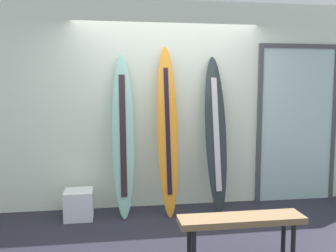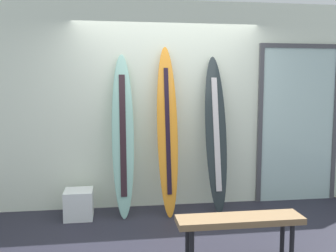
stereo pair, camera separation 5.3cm
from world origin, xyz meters
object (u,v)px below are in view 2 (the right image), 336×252
(surfboard_seafoam, at_px, (123,136))
(bench, at_px, (240,223))
(surfboard_sunset, at_px, (167,130))
(surfboard_charcoal, at_px, (216,134))
(display_block_left, at_px, (79,204))
(glass_door, at_px, (298,121))

(surfboard_seafoam, xyz_separation_m, bench, (1.04, -1.53, -0.62))
(surfboard_seafoam, height_order, surfboard_sunset, surfboard_sunset)
(bench, bearing_deg, surfboard_charcoal, 83.06)
(surfboard_charcoal, bearing_deg, display_block_left, -177.39)
(surfboard_sunset, bearing_deg, display_block_left, -177.11)
(surfboard_sunset, relative_size, surfboard_charcoal, 1.06)
(surfboard_seafoam, relative_size, bench, 1.76)
(surfboard_seafoam, bearing_deg, surfboard_charcoal, -0.16)
(surfboard_sunset, xyz_separation_m, display_block_left, (-1.14, -0.06, -0.91))
(glass_door, bearing_deg, surfboard_charcoal, -168.88)
(surfboard_charcoal, bearing_deg, surfboard_seafoam, 179.84)
(surfboard_sunset, distance_m, glass_door, 1.95)
(surfboard_sunset, relative_size, bench, 1.85)
(display_block_left, relative_size, glass_door, 0.16)
(display_block_left, distance_m, bench, 2.17)
(surfboard_sunset, bearing_deg, surfboard_charcoal, 2.13)
(surfboard_seafoam, xyz_separation_m, surfboard_charcoal, (1.23, -0.00, 0.01))
(surfboard_charcoal, bearing_deg, surfboard_sunset, -177.87)
(surfboard_charcoal, xyz_separation_m, bench, (-0.19, -1.52, -0.63))
(surfboard_sunset, bearing_deg, bench, -72.66)
(surfboard_seafoam, height_order, glass_door, glass_door)
(display_block_left, xyz_separation_m, glass_door, (3.07, 0.33, 0.98))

